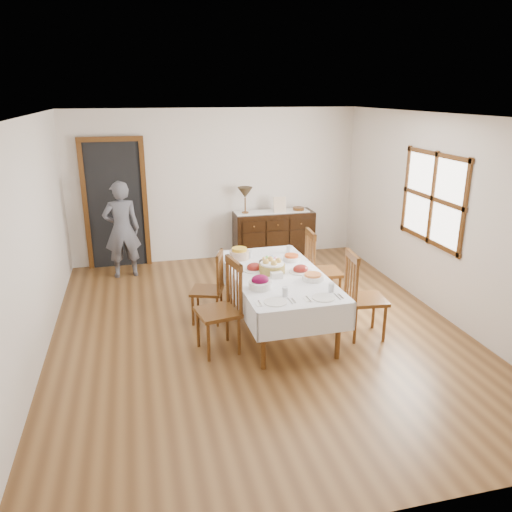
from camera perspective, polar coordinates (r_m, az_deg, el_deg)
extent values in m
plane|color=brown|center=(6.35, 0.22, -8.45)|extent=(6.00, 6.00, 0.00)
cube|color=white|center=(5.67, 0.25, 15.71)|extent=(5.00, 6.00, 0.02)
cube|color=silver|center=(8.75, -4.59, 8.00)|extent=(5.00, 0.02, 2.60)
cube|color=silver|center=(3.25, 13.43, -10.90)|extent=(5.00, 0.02, 2.60)
cube|color=silver|center=(5.82, -24.39, 1.12)|extent=(0.02, 6.00, 2.60)
cube|color=silver|center=(6.90, 20.86, 4.07)|extent=(0.02, 6.00, 2.60)
cube|color=white|center=(7.10, 19.61, 6.23)|extent=(0.02, 1.30, 1.10)
cube|color=#522E11|center=(7.09, 19.52, 6.23)|extent=(0.03, 1.46, 1.26)
cube|color=black|center=(8.65, -15.73, 5.57)|extent=(0.90, 0.06, 2.10)
cube|color=#522E11|center=(8.63, -15.73, 5.55)|extent=(1.04, 0.08, 2.18)
cube|color=white|center=(6.13, 2.45, -2.14)|extent=(1.09, 2.12, 0.04)
cylinder|color=#522E11|center=(5.38, 0.86, -9.63)|extent=(0.06, 0.06, 0.68)
cylinder|color=#522E11|center=(5.65, 9.39, -8.45)|extent=(0.06, 0.06, 0.68)
cylinder|color=#522E11|center=(6.99, -3.18, -2.85)|extent=(0.06, 0.06, 0.68)
cylinder|color=#522E11|center=(7.20, 3.55, -2.21)|extent=(0.06, 0.06, 0.68)
cube|color=white|center=(6.05, -2.43, -3.87)|extent=(0.06, 2.14, 0.32)
cube|color=white|center=(6.35, 7.06, -2.91)|extent=(0.06, 2.14, 0.32)
cube|color=white|center=(5.26, 5.88, -7.51)|extent=(1.09, 0.04, 0.32)
cube|color=white|center=(7.14, -0.08, -0.34)|extent=(1.09, 0.04, 0.32)
cube|color=#522E11|center=(5.69, -4.39, -6.43)|extent=(0.53, 0.53, 0.04)
cylinder|color=#522E11|center=(5.90, -6.63, -8.26)|extent=(0.04, 0.04, 0.46)
cylinder|color=#522E11|center=(5.59, -5.45, -9.80)|extent=(0.04, 0.04, 0.46)
cylinder|color=#522E11|center=(6.01, -3.30, -7.65)|extent=(0.04, 0.04, 0.46)
cylinder|color=#522E11|center=(5.70, -1.95, -9.12)|extent=(0.04, 0.04, 0.46)
cylinder|color=#522E11|center=(5.80, -3.24, -2.67)|extent=(0.04, 0.04, 0.60)
cylinder|color=#522E11|center=(5.47, -1.76, -3.99)|extent=(0.04, 0.04, 0.60)
cube|color=#522E11|center=(5.55, -2.56, -0.84)|extent=(0.12, 0.43, 0.09)
cylinder|color=#522E11|center=(5.73, -2.89, -3.19)|extent=(0.02, 0.02, 0.49)
cylinder|color=#522E11|center=(5.64, -2.52, -3.51)|extent=(0.02, 0.02, 0.49)
cylinder|color=#522E11|center=(5.56, -2.15, -3.85)|extent=(0.02, 0.02, 0.49)
cube|color=#522E11|center=(6.46, -5.64, -3.97)|extent=(0.50, 0.50, 0.04)
cylinder|color=#522E11|center=(6.71, -6.66, -5.14)|extent=(0.03, 0.03, 0.40)
cylinder|color=#522E11|center=(6.43, -7.23, -6.25)|extent=(0.03, 0.03, 0.40)
cylinder|color=#522E11|center=(6.66, -3.98, -5.26)|extent=(0.03, 0.03, 0.40)
cylinder|color=#522E11|center=(6.37, -4.44, -6.39)|extent=(0.03, 0.03, 0.40)
cylinder|color=#522E11|center=(6.49, -3.90, -1.35)|extent=(0.04, 0.04, 0.52)
cylinder|color=#522E11|center=(6.18, -4.39, -2.39)|extent=(0.04, 0.04, 0.52)
cube|color=#522E11|center=(6.26, -4.19, 0.06)|extent=(0.16, 0.36, 0.07)
cylinder|color=#522E11|center=(6.42, -4.01, -1.76)|extent=(0.02, 0.02, 0.43)
cylinder|color=#522E11|center=(6.34, -4.14, -2.01)|extent=(0.02, 0.02, 0.43)
cylinder|color=#522E11|center=(6.26, -4.26, -2.28)|extent=(0.02, 0.02, 0.43)
cube|color=#522E11|center=(6.16, 12.46, -4.87)|extent=(0.49, 0.49, 0.04)
cylinder|color=#522E11|center=(6.17, 14.47, -7.53)|extent=(0.04, 0.04, 0.46)
cylinder|color=#522E11|center=(6.47, 13.28, -6.17)|extent=(0.04, 0.04, 0.46)
cylinder|color=#522E11|center=(6.05, 11.26, -7.83)|extent=(0.04, 0.04, 0.46)
cylinder|color=#522E11|center=(6.35, 10.21, -6.42)|extent=(0.04, 0.04, 0.46)
cylinder|color=#522E11|center=(5.81, 11.43, -3.04)|extent=(0.04, 0.04, 0.60)
cylinder|color=#522E11|center=(6.15, 10.27, -1.76)|extent=(0.04, 0.04, 0.60)
cube|color=#522E11|center=(5.90, 10.98, -0.05)|extent=(0.09, 0.43, 0.09)
cylinder|color=#522E11|center=(5.90, 11.11, -2.90)|extent=(0.02, 0.02, 0.49)
cylinder|color=#522E11|center=(5.99, 10.82, -2.57)|extent=(0.02, 0.02, 0.49)
cylinder|color=#522E11|center=(6.07, 10.54, -2.25)|extent=(0.02, 0.02, 0.49)
cube|color=#522E11|center=(6.95, 7.73, -1.83)|extent=(0.48, 0.48, 0.04)
cylinder|color=#522E11|center=(6.94, 9.53, -4.20)|extent=(0.04, 0.04, 0.46)
cylinder|color=#522E11|center=(7.26, 8.61, -3.12)|extent=(0.04, 0.04, 0.46)
cylinder|color=#522E11|center=(6.83, 6.62, -4.42)|extent=(0.04, 0.04, 0.46)
cylinder|color=#522E11|center=(7.16, 5.83, -3.31)|extent=(0.04, 0.04, 0.46)
cylinder|color=#522E11|center=(6.63, 6.64, -0.07)|extent=(0.04, 0.04, 0.60)
cylinder|color=#522E11|center=(6.98, 5.78, 0.92)|extent=(0.04, 0.04, 0.60)
cube|color=#522E11|center=(6.73, 6.28, 2.52)|extent=(0.08, 0.43, 0.09)
cylinder|color=#522E11|center=(6.72, 6.41, 0.01)|extent=(0.02, 0.02, 0.49)
cylinder|color=#522E11|center=(6.81, 6.20, 0.27)|extent=(0.02, 0.02, 0.49)
cylinder|color=#522E11|center=(6.90, 5.98, 0.51)|extent=(0.02, 0.02, 0.49)
cube|color=black|center=(8.88, 2.02, 2.39)|extent=(1.41, 0.47, 0.84)
cube|color=black|center=(8.49, -0.26, 3.41)|extent=(0.39, 0.02, 0.17)
sphere|color=brown|center=(8.47, -0.23, 3.38)|extent=(0.03, 0.03, 0.03)
cube|color=black|center=(8.59, 2.48, 3.58)|extent=(0.39, 0.02, 0.17)
sphere|color=brown|center=(8.57, 2.52, 3.55)|extent=(0.03, 0.03, 0.03)
cube|color=black|center=(8.72, 5.15, 3.74)|extent=(0.39, 0.02, 0.17)
sphere|color=brown|center=(8.70, 5.19, 3.70)|extent=(0.03, 0.03, 0.03)
imported|color=#52535D|center=(8.15, -15.11, 3.28)|extent=(0.55, 0.39, 1.66)
cylinder|color=olive|center=(6.12, 1.84, -1.42)|extent=(0.32, 0.32, 0.11)
cylinder|color=white|center=(6.10, 1.84, -0.87)|extent=(0.29, 0.29, 0.02)
sphere|color=gold|center=(6.12, 2.57, -0.54)|extent=(0.08, 0.08, 0.08)
sphere|color=gold|center=(6.17, 1.65, -0.36)|extent=(0.08, 0.08, 0.08)
sphere|color=gold|center=(6.07, 1.12, -0.66)|extent=(0.08, 0.08, 0.08)
sphere|color=gold|center=(6.02, 2.05, -0.84)|extent=(0.08, 0.08, 0.08)
cylinder|color=black|center=(6.41, 1.57, -0.80)|extent=(0.28, 0.28, 0.04)
ellipsoid|color=pink|center=(6.41, 2.23, -0.35)|extent=(0.05, 0.05, 0.06)
ellipsoid|color=#6B9BD8|center=(6.46, 1.84, -0.20)|extent=(0.05, 0.05, 0.06)
ellipsoid|color=#85EF78|center=(6.46, 1.26, -0.21)|extent=(0.05, 0.05, 0.06)
ellipsoid|color=#F5C45A|center=(6.41, 0.91, -0.36)|extent=(0.05, 0.05, 0.06)
ellipsoid|color=#B987CE|center=(6.35, 1.06, -0.54)|extent=(0.05, 0.05, 0.06)
ellipsoid|color=#FFEB5A|center=(6.32, 1.61, -0.62)|extent=(0.05, 0.05, 0.06)
ellipsoid|color=pink|center=(6.35, 2.13, -0.53)|extent=(0.05, 0.05, 0.06)
cylinder|color=white|center=(6.21, -0.20, -1.56)|extent=(0.30, 0.30, 0.02)
ellipsoid|color=maroon|center=(6.20, -0.20, -1.30)|extent=(0.19, 0.16, 0.11)
cylinder|color=white|center=(6.17, 5.11, -1.77)|extent=(0.29, 0.29, 0.02)
ellipsoid|color=maroon|center=(6.16, 5.12, -1.50)|extent=(0.19, 0.16, 0.11)
cylinder|color=white|center=(5.64, 0.48, -3.31)|extent=(0.26, 0.26, 0.08)
ellipsoid|color=maroon|center=(5.62, 0.48, -2.72)|extent=(0.20, 0.17, 0.11)
cylinder|color=white|center=(6.57, 4.07, -0.30)|extent=(0.22, 0.22, 0.05)
cylinder|color=#DE561E|center=(6.56, 4.08, 0.05)|extent=(0.18, 0.18, 0.03)
cylinder|color=#CAA78B|center=(6.63, -1.92, 0.15)|extent=(0.26, 0.26, 0.11)
cylinder|color=gold|center=(6.61, -1.93, 0.77)|extent=(0.20, 0.20, 0.04)
cylinder|color=white|center=(5.93, 6.50, -2.48)|extent=(0.26, 0.26, 0.05)
cylinder|color=orange|center=(5.92, 6.51, -2.13)|extent=(0.20, 0.20, 0.02)
cube|color=white|center=(5.96, 2.37, -2.18)|extent=(0.14, 0.09, 0.07)
cylinder|color=white|center=(5.29, 2.25, -5.28)|extent=(0.25, 0.25, 0.01)
cube|color=white|center=(5.25, 0.46, -5.49)|extent=(0.08, 0.12, 0.01)
cube|color=silver|center=(5.24, 0.46, -5.43)|extent=(0.02, 0.16, 0.01)
cube|color=silver|center=(5.33, 3.91, -5.14)|extent=(0.02, 0.18, 0.01)
cube|color=silver|center=(5.34, 4.32, -5.09)|extent=(0.02, 0.14, 0.01)
cylinder|color=silver|center=(5.44, 3.34, -4.08)|extent=(0.07, 0.07, 0.10)
cylinder|color=white|center=(5.44, 7.71, -4.74)|extent=(0.25, 0.25, 0.01)
cube|color=white|center=(5.38, 6.02, -4.95)|extent=(0.08, 0.12, 0.01)
cube|color=silver|center=(5.38, 6.02, -4.90)|extent=(0.02, 0.16, 0.01)
cube|color=silver|center=(5.50, 9.27, -4.59)|extent=(0.02, 0.18, 0.01)
cube|color=silver|center=(5.51, 9.65, -4.55)|extent=(0.02, 0.14, 0.01)
cylinder|color=silver|center=(5.60, 8.61, -3.59)|extent=(0.07, 0.07, 0.10)
cylinder|color=silver|center=(6.66, -0.78, 0.19)|extent=(0.07, 0.07, 0.10)
cylinder|color=silver|center=(6.88, 3.78, 0.77)|extent=(0.07, 0.07, 0.10)
cube|color=white|center=(8.78, 1.82, 5.08)|extent=(1.30, 0.35, 0.01)
cylinder|color=brown|center=(8.66, -1.24, 4.97)|extent=(0.12, 0.12, 0.03)
cylinder|color=brown|center=(8.63, -1.25, 5.87)|extent=(0.02, 0.02, 0.25)
cone|color=#3A2E1C|center=(8.59, -1.26, 7.27)|extent=(0.26, 0.26, 0.18)
cube|color=beige|center=(8.70, 2.74, 5.86)|extent=(0.22, 0.08, 0.28)
cylinder|color=#522E11|center=(8.91, 4.88, 5.38)|extent=(0.20, 0.20, 0.06)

